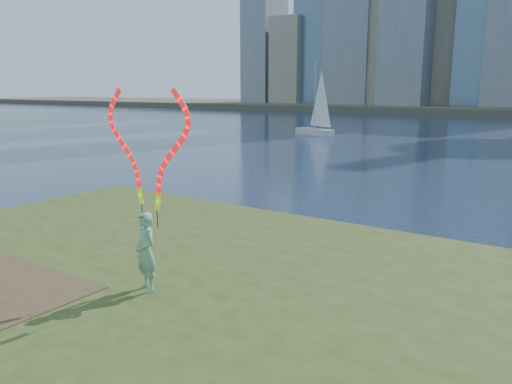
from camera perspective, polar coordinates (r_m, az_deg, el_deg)
The scene contains 4 objects.
ground at distance 10.44m, azimuth -6.73°, elevation -12.59°, with size 320.00×320.00×0.00m, color #19253F.
grassy_knoll at distance 8.87m, azimuth -16.85°, elevation -15.25°, with size 20.00×18.00×0.80m.
woman_with_ribbons at distance 8.73m, azimuth -12.47°, elevation -1.92°, with size 1.88×0.62×3.82m.
sailboat at distance 47.58m, azimuth 6.89°, elevation 7.92°, with size 4.45×3.04×6.88m.
Camera 1 is at (6.27, -7.16, 4.29)m, focal length 35.00 mm.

